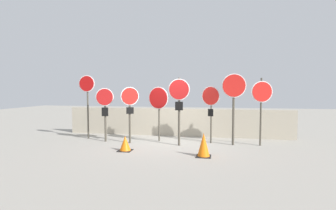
% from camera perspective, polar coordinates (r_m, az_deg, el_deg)
% --- Properties ---
extents(ground_plane, '(40.00, 40.00, 0.00)m').
position_cam_1_polar(ground_plane, '(10.04, 0.28, -8.28)').
color(ground_plane, gray).
extents(fence_back, '(9.86, 0.12, 1.20)m').
position_cam_1_polar(fence_back, '(11.45, 1.72, -3.79)').
color(fence_back, '#A89E89').
rests_on(fence_back, ground).
extents(stop_sign_0, '(0.68, 0.13, 2.61)m').
position_cam_1_polar(stop_sign_0, '(11.22, -17.20, 2.71)').
color(stop_sign_0, '#474238').
rests_on(stop_sign_0, ground).
extents(stop_sign_1, '(0.68, 0.20, 2.09)m').
position_cam_1_polar(stop_sign_1, '(10.42, -13.57, 0.09)').
color(stop_sign_1, '#474238').
rests_on(stop_sign_1, ground).
extents(stop_sign_2, '(0.61, 0.36, 2.13)m').
position_cam_1_polar(stop_sign_2, '(9.93, -8.31, 0.08)').
color(stop_sign_2, '#474238').
rests_on(stop_sign_2, ground).
extents(stop_sign_3, '(0.83, 0.30, 2.13)m').
position_cam_1_polar(stop_sign_3, '(10.18, -2.10, 0.77)').
color(stop_sign_3, '#474238').
rests_on(stop_sign_3, ground).
extents(stop_sign_4, '(0.77, 0.16, 2.45)m').
position_cam_1_polar(stop_sign_4, '(9.38, 2.43, 1.38)').
color(stop_sign_4, '#474238').
rests_on(stop_sign_4, ground).
extents(stop_sign_5, '(0.68, 0.32, 2.16)m').
position_cam_1_polar(stop_sign_5, '(9.95, 9.30, 0.81)').
color(stop_sign_5, '#474238').
rests_on(stop_sign_5, ground).
extents(stop_sign_6, '(0.86, 0.16, 2.60)m').
position_cam_1_polar(stop_sign_6, '(9.75, 14.13, 2.24)').
color(stop_sign_6, '#474238').
rests_on(stop_sign_6, ground).
extents(stop_sign_7, '(0.75, 0.21, 2.45)m').
position_cam_1_polar(stop_sign_7, '(9.93, 19.72, 1.52)').
color(stop_sign_7, '#474238').
rests_on(stop_sign_7, ground).
extents(traffic_cone_0, '(0.44, 0.44, 0.72)m').
position_cam_1_polar(traffic_cone_0, '(8.08, 7.76, -8.62)').
color(traffic_cone_0, black).
rests_on(traffic_cone_0, ground).
extents(traffic_cone_1, '(0.44, 0.44, 0.50)m').
position_cam_1_polar(traffic_cone_1, '(8.87, -9.31, -8.28)').
color(traffic_cone_1, black).
rests_on(traffic_cone_1, ground).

